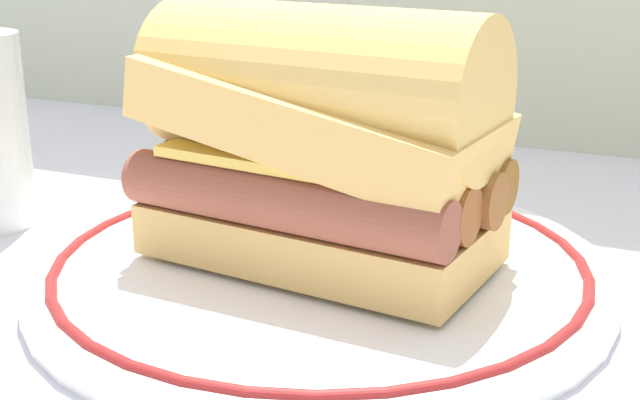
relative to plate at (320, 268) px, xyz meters
name	(u,v)px	position (x,y,z in m)	size (l,w,h in m)	color
ground_plane	(300,312)	(0.01, -0.04, -0.01)	(1.50, 1.50, 0.00)	silver
plate	(320,268)	(0.00, 0.00, 0.00)	(0.30, 0.30, 0.01)	white
sausage_sandwich	(320,138)	(0.00, 0.00, 0.07)	(0.18, 0.12, 0.13)	#E2B665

